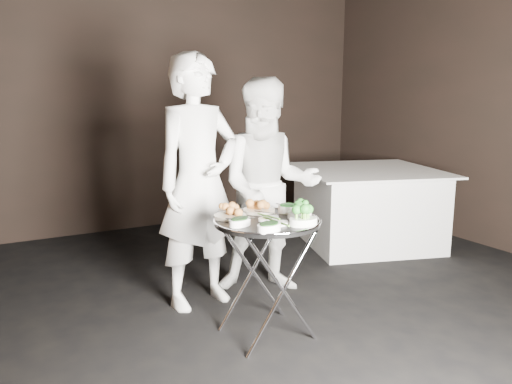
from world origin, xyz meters
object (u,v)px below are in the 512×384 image
tray_stand (267,273)px  serving_tray (267,221)px  waiter_left (199,182)px  dining_table (366,206)px  waiter_right (269,187)px

tray_stand → serving_tray: size_ratio=1.12×
waiter_left → dining_table: (2.18, 0.63, -0.54)m
serving_tray → waiter_right: waiter_right is taller
waiter_left → waiter_right: 0.60m
tray_stand → serving_tray: bearing=0.0°
serving_tray → waiter_right: (0.41, 0.70, 0.08)m
waiter_left → tray_stand: bearing=-86.6°
tray_stand → waiter_left: (-0.18, 0.71, 0.51)m
serving_tray → waiter_left: 0.75m
dining_table → tray_stand: bearing=-146.3°
serving_tray → dining_table: dining_table is taller
serving_tray → dining_table: 2.44m
tray_stand → serving_tray: serving_tray is taller
waiter_left → waiter_right: waiter_left is taller
tray_stand → dining_table: size_ratio=0.55×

